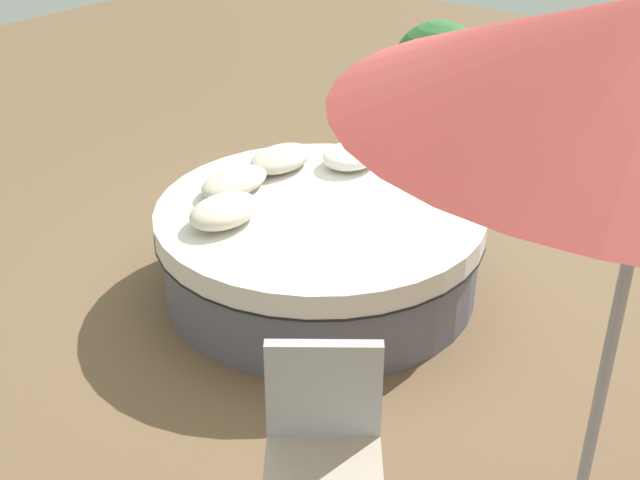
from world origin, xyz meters
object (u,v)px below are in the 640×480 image
object	(u,v)px
throw_pillow_3	(224,211)
patio_chair	(324,436)
throw_pillow_0	(351,156)
throw_pillow_1	(281,159)
throw_pillow_2	(235,182)
planter	(437,76)
round_bed	(320,247)

from	to	relation	value
throw_pillow_3	patio_chair	xyz separation A→B (m)	(-1.12, -1.65, -0.15)
throw_pillow_0	throw_pillow_1	size ratio (longest dim) A/B	0.85
throw_pillow_2	patio_chair	distance (m)	2.45
throw_pillow_1	throw_pillow_0	bearing A→B (deg)	-47.63
throw_pillow_3	planter	size ratio (longest dim) A/B	0.43
throw_pillow_2	planter	bearing A→B (deg)	2.60
throw_pillow_2	planter	world-z (taller)	planter
patio_chair	throw_pillow_0	bearing A→B (deg)	-93.67
planter	throw_pillow_3	bearing A→B (deg)	-173.05
planter	patio_chair	bearing A→B (deg)	-155.07
throw_pillow_1	patio_chair	size ratio (longest dim) A/B	0.55
patio_chair	planter	world-z (taller)	planter
throw_pillow_0	throw_pillow_2	size ratio (longest dim) A/B	0.83
throw_pillow_0	patio_chair	world-z (taller)	patio_chair
throw_pillow_3	throw_pillow_0	bearing A→B (deg)	-5.14
round_bed	throw_pillow_2	size ratio (longest dim) A/B	3.98
throw_pillow_2	patio_chair	world-z (taller)	patio_chair
round_bed	planter	bearing A→B (deg)	15.11
round_bed	throw_pillow_1	distance (m)	0.79
throw_pillow_1	planter	bearing A→B (deg)	3.19
throw_pillow_2	throw_pillow_3	world-z (taller)	throw_pillow_3
throw_pillow_0	throw_pillow_1	xyz separation A→B (m)	(-0.34, 0.38, -0.00)
round_bed	patio_chair	size ratio (longest dim) A/B	2.25
round_bed	throw_pillow_1	xyz separation A→B (m)	(0.32, 0.61, 0.38)
planter	throw_pillow_2	bearing A→B (deg)	-177.40
throw_pillow_0	throw_pillow_3	size ratio (longest dim) A/B	0.90
round_bed	throw_pillow_0	xyz separation A→B (m)	(0.66, 0.23, 0.39)
throw_pillow_3	patio_chair	bearing A→B (deg)	-124.04
throw_pillow_2	patio_chair	bearing A→B (deg)	-127.95
throw_pillow_0	throw_pillow_2	bearing A→B (deg)	155.43
throw_pillow_1	round_bed	bearing A→B (deg)	-117.76
throw_pillow_3	patio_chair	distance (m)	2.00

